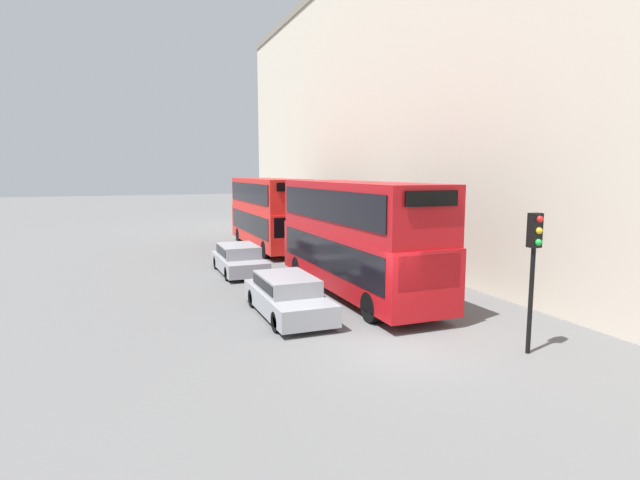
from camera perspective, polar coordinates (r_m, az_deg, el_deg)
ground_plane at (r=14.19m, az=8.62°, el=-12.16°), size 200.00×200.00×0.00m
building_facade at (r=18.44m, az=29.84°, el=20.42°), size 1.10×80.00×17.71m
bus_leading at (r=19.57m, az=4.04°, el=0.79°), size 2.59×10.44×4.44m
bus_second_in_queue at (r=31.53m, az=-5.94°, el=3.39°), size 2.59×10.10×4.41m
car_dark_sedan at (r=16.92m, az=-3.75°, el=-6.22°), size 1.88×4.78×1.37m
car_hatchback at (r=24.20m, az=-9.26°, el=-2.06°), size 1.89×4.61×1.36m
traffic_light at (r=14.14m, az=23.26°, el=-1.41°), size 0.30×0.36×3.77m
pedestrian at (r=21.34m, az=9.72°, el=-3.37°), size 0.36×0.36×1.59m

